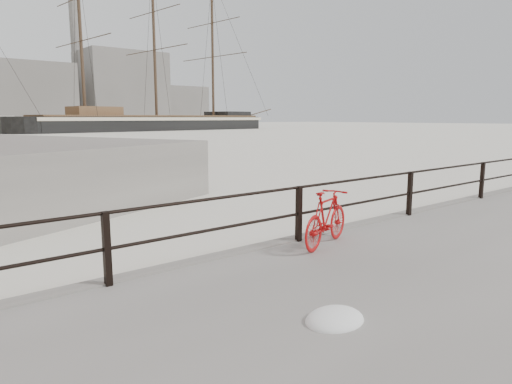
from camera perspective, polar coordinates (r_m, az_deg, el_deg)
ground at (r=11.13m, az=17.78°, el=-4.41°), size 400.00×400.00×0.00m
guardrail at (r=10.88m, az=18.66°, el=-0.18°), size 28.00×0.10×1.00m
bicycle at (r=7.96m, az=8.80°, el=-3.22°), size 1.62×0.74×0.98m
barque_black at (r=95.80m, az=-12.25°, el=7.54°), size 67.86×28.56×36.89m
industrial_west at (r=148.87m, az=-28.29°, el=10.68°), size 32.00×18.00×18.00m
industrial_mid at (r=164.18m, az=-16.40°, el=12.21°), size 26.00×20.00×24.00m
industrial_east at (r=178.60m, az=-10.04°, el=10.57°), size 20.00×16.00×14.00m
smokestack at (r=165.17m, az=-21.57°, el=15.41°), size 2.80×2.80×44.00m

